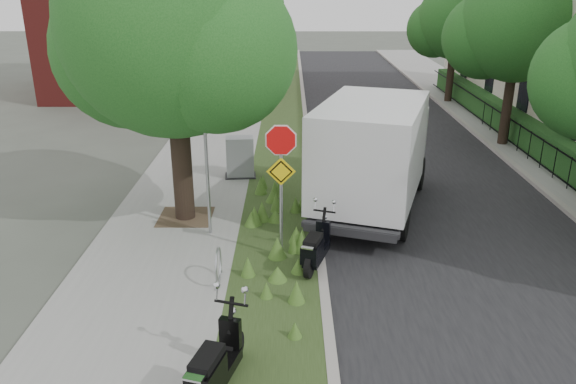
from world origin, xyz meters
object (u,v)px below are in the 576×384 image
box_truck (374,150)px  scooter_far (315,252)px  sign_assembly (281,164)px  utility_cabinet (240,158)px  scooter_near (213,374)px

box_truck → scooter_far: bearing=-115.6°
sign_assembly → utility_cabinet: size_ratio=2.48×
utility_cabinet → scooter_far: bearing=-70.7°
scooter_far → utility_cabinet: size_ratio=1.29×
scooter_far → utility_cabinet: utility_cabinet is taller
box_truck → utility_cabinet: 4.72m
scooter_near → scooter_far: bearing=67.4°
scooter_far → utility_cabinet: bearing=109.3°
sign_assembly → scooter_far: bearing=-39.0°
scooter_near → sign_assembly: bearing=78.4°
scooter_near → scooter_far: 4.42m
scooter_far → scooter_near: bearing=-112.6°
box_truck → utility_cabinet: (-3.86, 2.52, -1.02)m
scooter_near → utility_cabinet: size_ratio=1.44×
sign_assembly → box_truck: (2.46, 3.00, -0.57)m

